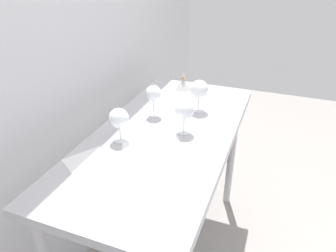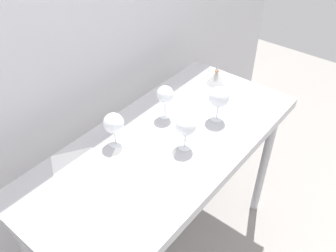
# 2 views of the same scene
# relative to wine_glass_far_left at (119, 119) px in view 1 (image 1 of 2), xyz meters

# --- Properties ---
(back_wall) EXTENTS (3.80, 0.04, 2.60)m
(back_wall) POSITION_rel_wine_glass_far_left_xyz_m (0.15, 0.33, 0.29)
(back_wall) COLOR silver
(back_wall) RESTS_ON ground_plane
(steel_counter) EXTENTS (1.40, 0.65, 0.90)m
(steel_counter) POSITION_rel_wine_glass_far_left_xyz_m (0.15, -0.17, -0.22)
(steel_counter) COLOR #B5B5BA
(steel_counter) RESTS_ON ground_plane
(wine_glass_far_left) EXTENTS (0.09, 0.09, 0.16)m
(wine_glass_far_left) POSITION_rel_wine_glass_far_left_xyz_m (0.00, 0.00, 0.00)
(wine_glass_far_left) COLOR white
(wine_glass_far_left) RESTS_ON steel_counter
(wine_glass_near_right) EXTENTS (0.10, 0.10, 0.18)m
(wine_glass_near_right) POSITION_rel_wine_glass_far_left_xyz_m (0.44, -0.25, 0.01)
(wine_glass_near_right) COLOR white
(wine_glass_near_right) RESTS_ON steel_counter
(wine_glass_near_center) EXTENTS (0.09, 0.09, 0.17)m
(wine_glass_near_center) POSITION_rel_wine_glass_far_left_xyz_m (0.18, -0.25, 0.01)
(wine_glass_near_center) COLOR white
(wine_glass_near_center) RESTS_ON steel_counter
(wine_glass_far_right) EXTENTS (0.08, 0.08, 0.17)m
(wine_glass_far_right) POSITION_rel_wine_glass_far_left_xyz_m (0.29, -0.04, 0.01)
(wine_glass_far_right) COLOR white
(wine_glass_far_right) RESTS_ON steel_counter
(tasting_sheet_upper) EXTENTS (0.28, 0.32, 0.00)m
(tasting_sheet_upper) POSITION_rel_wine_glass_far_left_xyz_m (-0.00, -0.16, -0.11)
(tasting_sheet_upper) COLOR white
(tasting_sheet_upper) RESTS_ON steel_counter
(tasting_sheet_lower) EXTENTS (0.28, 0.31, 0.00)m
(tasting_sheet_lower) POSITION_rel_wine_glass_far_left_xyz_m (-0.23, 0.00, -0.11)
(tasting_sheet_lower) COLOR white
(tasting_sheet_lower) RESTS_ON steel_counter
(decanter_funnel) EXTENTS (0.11, 0.11, 0.12)m
(decanter_funnel) POSITION_rel_wine_glass_far_left_xyz_m (0.71, -0.07, -0.08)
(decanter_funnel) COLOR #B8B8B8
(decanter_funnel) RESTS_ON steel_counter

